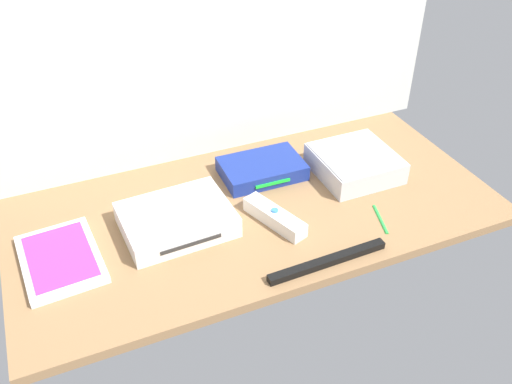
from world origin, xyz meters
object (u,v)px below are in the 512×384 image
object	(u,v)px
stylus_pen	(381,218)
mini_computer	(355,163)
game_console	(176,219)
network_router	(262,169)
game_case	(61,259)
sensor_bar	(328,261)
remote_wand	(275,217)

from	to	relation	value
stylus_pen	mini_computer	bearing A→B (deg)	77.04
game_console	stylus_pen	xyz separation A→B (cm)	(38.51, -13.92, -1.85)
mini_computer	stylus_pen	world-z (taller)	mini_computer
network_router	game_console	bearing A→B (deg)	-154.93
game_console	game_case	bearing A→B (deg)	-179.94
mini_computer	sensor_bar	world-z (taller)	mini_computer
game_case	remote_wand	world-z (taller)	remote_wand
remote_wand	sensor_bar	world-z (taller)	remote_wand
game_case	stylus_pen	world-z (taller)	game_case
game_console	game_case	xyz separation A→B (cm)	(-22.53, -1.10, -1.44)
game_case	remote_wand	size ratio (longest dim) A/B	1.31
game_console	mini_computer	size ratio (longest dim) A/B	1.28
game_console	mini_computer	distance (cm)	42.44
game_console	network_router	size ratio (longest dim) A/B	1.19
network_router	stylus_pen	world-z (taller)	network_router
network_router	remote_wand	bearing A→B (deg)	-104.13
mini_computer	game_case	size ratio (longest dim) A/B	0.86
game_case	remote_wand	distance (cm)	41.24
network_router	remote_wand	world-z (taller)	same
mini_computer	network_router	xyz separation A→B (cm)	(-19.48, 7.40, -0.94)
network_router	sensor_bar	xyz separation A→B (cm)	(-0.53, -31.16, -1.00)
game_console	stylus_pen	bearing A→B (deg)	-22.62
game_console	game_case	world-z (taller)	game_console
stylus_pen	network_router	bearing A→B (deg)	123.00
mini_computer	remote_wand	distance (cm)	25.69
network_router	remote_wand	size ratio (longest dim) A/B	1.20
game_console	game_case	size ratio (longest dim) A/B	1.09
game_case	sensor_bar	world-z (taller)	game_case
sensor_bar	mini_computer	bearing A→B (deg)	48.58
mini_computer	sensor_bar	distance (cm)	31.12
sensor_bar	stylus_pen	bearing A→B (deg)	22.32
mini_computer	network_router	size ratio (longest dim) A/B	0.93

